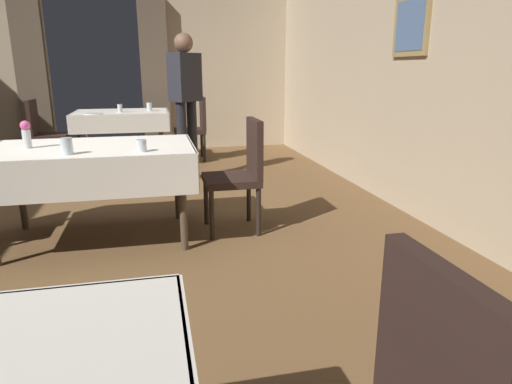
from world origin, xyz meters
TOP-DOWN VIEW (x-y plane):
  - ground at (0.00, 0.00)m, footprint 10.08×10.08m
  - wall_right at (3.20, -0.00)m, footprint 0.16×8.40m
  - wall_back at (0.00, 4.18)m, footprint 6.40×0.27m
  - dining_table_mid at (0.38, -0.02)m, footprint 1.53×1.00m
  - dining_table_far at (0.42, 2.99)m, footprint 1.29×0.99m
  - chair_mid_right at (1.53, -0.05)m, footprint 0.44×0.44m
  - chair_far_left at (-0.61, 2.95)m, footprint 0.44×0.44m
  - chair_far_right at (1.45, 3.08)m, footprint 0.44×0.44m
  - flower_vase_mid at (-0.07, -0.01)m, footprint 0.07×0.07m
  - glass_mid_b at (0.26, -0.34)m, footprint 0.08×0.08m
  - glass_mid_c at (0.76, -0.35)m, footprint 0.07×0.07m
  - glass_far_a at (0.80, 2.94)m, footprint 0.07×0.07m
  - glass_far_b at (0.42, 2.83)m, footprint 0.06×0.06m
  - plate_far_c at (0.09, 2.64)m, footprint 0.23×0.23m
  - person_waiter_by_doorway at (1.24, 1.86)m, footprint 0.41×0.40m

SIDE VIEW (x-z plane):
  - ground at x=0.00m, z-range 0.00..0.00m
  - chair_mid_right at x=1.53m, z-range 0.05..0.98m
  - chair_far_left at x=-0.61m, z-range 0.05..0.98m
  - chair_far_right at x=1.45m, z-range 0.05..0.98m
  - dining_table_mid at x=0.38m, z-range 0.28..1.03m
  - dining_table_far at x=0.42m, z-range 0.28..1.03m
  - plate_far_c at x=0.09m, z-range 0.75..0.76m
  - glass_mid_c at x=0.76m, z-range 0.75..0.84m
  - glass_far_b at x=0.42m, z-range 0.75..0.86m
  - glass_mid_b at x=0.26m, z-range 0.75..0.87m
  - glass_far_a at x=0.80m, z-range 0.75..0.87m
  - flower_vase_mid at x=-0.07m, z-range 0.76..0.96m
  - person_waiter_by_doorway at x=1.24m, z-range 0.16..1.88m
  - wall_right at x=3.20m, z-range 0.00..3.00m
  - wall_back at x=0.00m, z-range 0.01..3.01m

